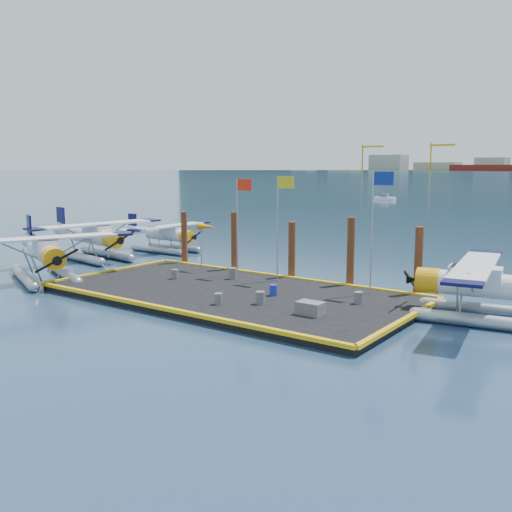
% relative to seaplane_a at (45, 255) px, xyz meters
% --- Properties ---
extents(ground, '(4000.00, 4000.00, 0.00)m').
position_rel_seaplane_a_xyz_m(ground, '(12.23, 3.30, -1.65)').
color(ground, navy).
rests_on(ground, ground).
extents(dock, '(20.00, 10.00, 0.40)m').
position_rel_seaplane_a_xyz_m(dock, '(12.23, 3.30, -1.45)').
color(dock, black).
rests_on(dock, ground).
extents(dock_bumpers, '(20.25, 10.25, 0.18)m').
position_rel_seaplane_a_xyz_m(dock_bumpers, '(12.23, 3.30, -1.16)').
color(dock_bumpers, gold).
rests_on(dock_bumpers, dock).
extents(seaplane_a, '(9.87, 10.38, 3.79)m').
position_rel_seaplane_a_xyz_m(seaplane_a, '(0.00, 0.00, 0.00)').
color(seaplane_a, gray).
rests_on(seaplane_a, ground).
extents(seaplane_b, '(9.82, 10.77, 3.81)m').
position_rel_seaplane_a_xyz_m(seaplane_b, '(-4.23, 7.15, 0.01)').
color(seaplane_b, gray).
rests_on(seaplane_b, ground).
extents(seaplane_c, '(7.74, 8.52, 3.05)m').
position_rel_seaplane_a_xyz_m(seaplane_c, '(-2.52, 13.38, -0.32)').
color(seaplane_c, gray).
rests_on(seaplane_c, ground).
extents(seaplane_d, '(9.21, 10.11, 3.57)m').
position_rel_seaplane_a_xyz_m(seaplane_d, '(24.73, 6.35, -0.09)').
color(seaplane_d, gray).
rests_on(seaplane_d, ground).
extents(drum_0, '(0.41, 0.41, 0.58)m').
position_rel_seaplane_a_xyz_m(drum_0, '(7.40, 3.89, -0.96)').
color(drum_0, '#5A5A5F').
rests_on(drum_0, dock).
extents(drum_1, '(0.45, 0.45, 0.64)m').
position_rel_seaplane_a_xyz_m(drum_1, '(15.31, 1.72, -0.93)').
color(drum_1, '#5A5A5F').
rests_on(drum_1, dock).
extents(drum_2, '(0.41, 0.41, 0.58)m').
position_rel_seaplane_a_xyz_m(drum_2, '(14.78, 3.69, -0.96)').
color(drum_2, '#1C2D9C').
rests_on(drum_2, dock).
extents(drum_3, '(0.40, 0.40, 0.56)m').
position_rel_seaplane_a_xyz_m(drum_3, '(13.68, 0.47, -0.97)').
color(drum_3, '#5A5A5F').
rests_on(drum_3, dock).
extents(drum_4, '(0.42, 0.42, 0.60)m').
position_rel_seaplane_a_xyz_m(drum_4, '(19.22, 4.69, -0.95)').
color(drum_4, '#5A5A5F').
rests_on(drum_4, dock).
extents(drum_5, '(0.49, 0.49, 0.69)m').
position_rel_seaplane_a_xyz_m(drum_5, '(10.28, 5.92, -0.91)').
color(drum_5, '#5A5A5F').
rests_on(drum_5, dock).
extents(crate, '(1.21, 0.81, 0.60)m').
position_rel_seaplane_a_xyz_m(crate, '(18.36, 1.45, -0.95)').
color(crate, '#5A5A5F').
rests_on(crate, dock).
extents(flagpole_red, '(1.14, 0.08, 6.00)m').
position_rel_seaplane_a_xyz_m(flagpole_red, '(9.94, 7.10, 2.74)').
color(flagpole_red, '#95949D').
rests_on(flagpole_red, dock).
extents(flagpole_yellow, '(1.14, 0.08, 6.20)m').
position_rel_seaplane_a_xyz_m(flagpole_yellow, '(12.93, 7.10, 2.86)').
color(flagpole_yellow, '#95949D').
rests_on(flagpole_yellow, dock).
extents(flagpole_blue, '(1.14, 0.08, 6.50)m').
position_rel_seaplane_a_xyz_m(flagpole_blue, '(18.93, 7.10, 3.03)').
color(flagpole_blue, '#95949D').
rests_on(flagpole_blue, dock).
extents(windsock, '(1.40, 0.44, 3.12)m').
position_rel_seaplane_a_xyz_m(windsock, '(7.20, 7.10, 1.58)').
color(windsock, '#95949D').
rests_on(windsock, dock).
extents(piling_0, '(0.44, 0.44, 4.00)m').
position_rel_seaplane_a_xyz_m(piling_0, '(3.73, 8.70, 0.35)').
color(piling_0, '#4A2A15').
rests_on(piling_0, ground).
extents(piling_1, '(0.44, 0.44, 4.20)m').
position_rel_seaplane_a_xyz_m(piling_1, '(8.23, 8.70, 0.45)').
color(piling_1, '#4A2A15').
rests_on(piling_1, ground).
extents(piling_2, '(0.44, 0.44, 3.80)m').
position_rel_seaplane_a_xyz_m(piling_2, '(12.73, 8.70, 0.25)').
color(piling_2, '#4A2A15').
rests_on(piling_2, ground).
extents(piling_3, '(0.44, 0.44, 4.30)m').
position_rel_seaplane_a_xyz_m(piling_3, '(16.73, 8.70, 0.50)').
color(piling_3, '#4A2A15').
rests_on(piling_3, ground).
extents(piling_4, '(0.44, 0.44, 4.00)m').
position_rel_seaplane_a_xyz_m(piling_4, '(20.73, 8.70, 0.35)').
color(piling_4, '#4A2A15').
rests_on(piling_4, ground).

